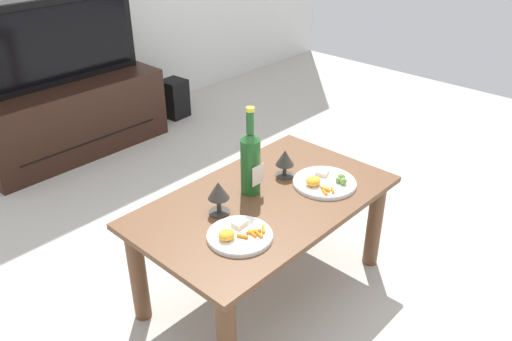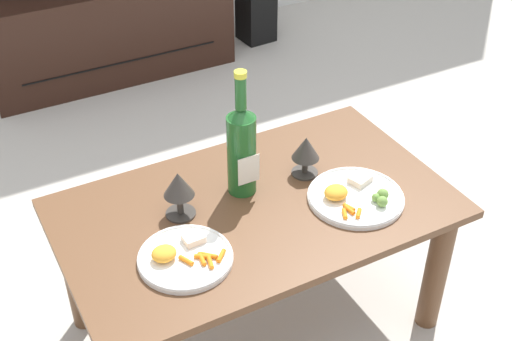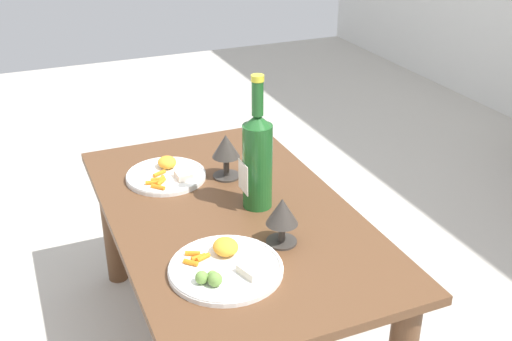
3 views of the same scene
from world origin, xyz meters
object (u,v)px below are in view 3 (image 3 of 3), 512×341
at_px(dining_table, 231,239).
at_px(goblet_left, 226,149).
at_px(wine_bottle, 257,157).
at_px(dinner_plate_right, 226,267).
at_px(goblet_right, 282,214).
at_px(dinner_plate_left, 167,174).

bearing_deg(dining_table, goblet_left, 162.49).
distance_m(dining_table, wine_bottle, 0.25).
height_order(wine_bottle, goblet_left, wine_bottle).
height_order(dining_table, wine_bottle, wine_bottle).
bearing_deg(goblet_left, dining_table, -17.51).
bearing_deg(goblet_left, dinner_plate_right, -20.73).
relative_size(goblet_right, dinner_plate_right, 0.47).
relative_size(wine_bottle, dinner_plate_right, 1.39).
bearing_deg(wine_bottle, goblet_right, -5.17).
bearing_deg(dinner_plate_right, goblet_right, 108.99).
distance_m(wine_bottle, dinner_plate_left, 0.35).
bearing_deg(goblet_right, dinner_plate_right, -71.01).
distance_m(dining_table, goblet_right, 0.27).
distance_m(goblet_left, goblet_right, 0.40).
distance_m(wine_bottle, dinner_plate_right, 0.35).
relative_size(goblet_left, dinner_plate_left, 0.57).
xyz_separation_m(dining_table, goblet_left, (-0.20, 0.06, 0.19)).
relative_size(goblet_right, dinner_plate_left, 0.52).
relative_size(dining_table, dinner_plate_left, 4.49).
bearing_deg(dinner_plate_left, goblet_right, 20.35).
distance_m(dinner_plate_left, dinner_plate_right, 0.52).
distance_m(goblet_left, dinner_plate_right, 0.50).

